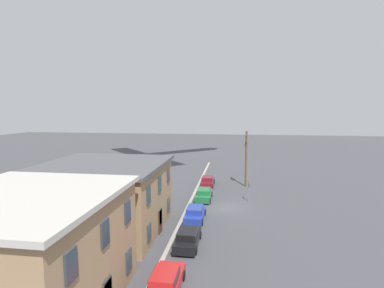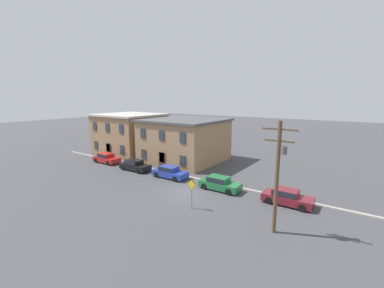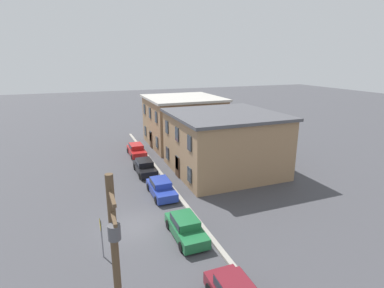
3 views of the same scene
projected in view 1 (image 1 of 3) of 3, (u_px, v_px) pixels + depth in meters
The scene contains 11 objects.
ground_plane at pixel (227, 207), 34.72m from camera, with size 200.00×200.00×0.00m, color #424247.
kerb_strip at pixel (189, 205), 35.34m from camera, with size 56.00×0.36×0.16m, color #9E998E.
apartment_corner at pixel (25, 253), 16.56m from camera, with size 10.48×9.90×6.80m.
apartment_midblock at pixel (105, 196), 28.00m from camera, with size 11.13×11.04×6.41m.
car_red at pixel (165, 282), 18.51m from camera, with size 4.40×1.92×1.43m.
car_black at pixel (188, 237), 24.86m from camera, with size 4.40×1.92×1.43m.
car_blue at pixel (195, 213), 30.70m from camera, with size 4.40×1.92×1.43m.
car_green at pixel (204, 194), 37.53m from camera, with size 4.40×1.92×1.43m.
car_maroon at pixel (208, 181), 44.33m from camera, with size 4.40×1.92×1.43m.
caution_sign at pixel (249, 187), 36.90m from camera, with size 0.93×0.08×2.70m.
utility_pole at pixel (246, 155), 43.70m from camera, with size 2.40×0.44×8.15m.
Camera 1 is at (-33.86, -0.72, 11.38)m, focal length 28.00 mm.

